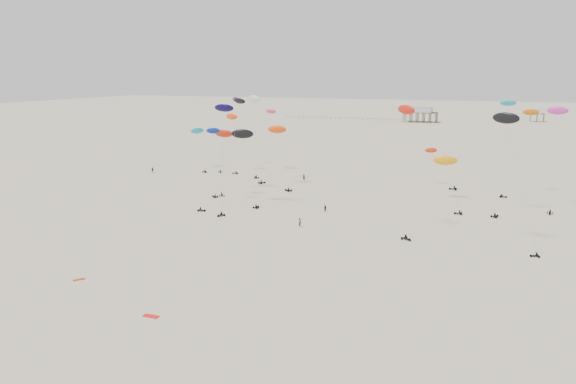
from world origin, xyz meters
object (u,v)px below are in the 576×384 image
at_px(rig_0, 556,132).
at_px(rig_4, 230,126).
at_px(pavilion_small, 537,116).
at_px(pavilion_main, 420,115).
at_px(spectator_0, 300,227).
at_px(rig_9, 222,142).

distance_m(rig_0, rig_4, 94.29).
bearing_deg(pavilion_small, pavilion_main, -156.80).
relative_size(pavilion_main, rig_4, 1.12).
distance_m(rig_4, spectator_0, 70.97).
xyz_separation_m(rig_0, spectator_0, (-48.84, -34.67, -18.02)).
distance_m(rig_9, spectator_0, 37.04).
relative_size(rig_9, spectator_0, 8.00).
bearing_deg(pavilion_main, spectator_0, -87.20).
relative_size(rig_4, rig_9, 1.07).
bearing_deg(spectator_0, rig_4, -1.00).
height_order(pavilion_small, spectator_0, pavilion_small).
bearing_deg(pavilion_small, rig_4, -112.86).
xyz_separation_m(rig_0, rig_9, (-76.80, -14.81, -4.02)).
relative_size(pavilion_main, rig_9, 1.20).
bearing_deg(rig_4, rig_9, 94.27).
bearing_deg(spectator_0, pavilion_small, -50.67).
height_order(pavilion_main, rig_4, rig_4).
relative_size(pavilion_main, pavilion_small, 2.33).
relative_size(rig_0, rig_9, 1.37).
bearing_deg(pavilion_main, pavilion_small, 23.20).
bearing_deg(rig_9, pavilion_small, 4.54).
distance_m(rig_0, spectator_0, 62.55).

